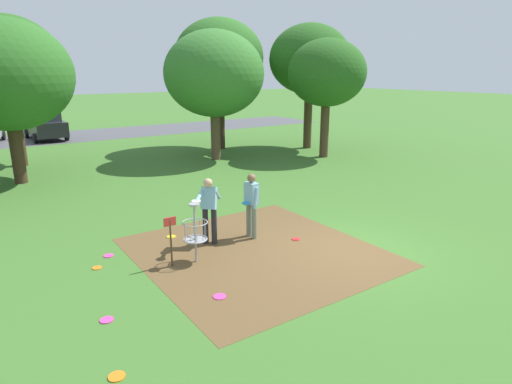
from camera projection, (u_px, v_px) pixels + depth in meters
ground_plane at (353, 250)px, 10.60m from camera, size 160.00×160.00×0.00m
dirt_tee_pad at (257, 252)px, 10.49m from camera, size 5.31×5.60×0.01m
disc_golf_basket at (192, 231)px, 9.74m from camera, size 0.98×0.58×1.39m
player_foreground_watching at (209, 207)px, 10.73m from camera, size 1.06×0.69×1.71m
player_throwing at (251, 202)px, 11.17m from camera, size 0.41×0.48×1.71m
frisbee_near_basket at (296, 239)px, 11.26m from camera, size 0.21×0.21×0.02m
frisbee_by_tee at (220, 297)px, 8.39m from camera, size 0.25×0.25×0.02m
frisbee_mid_grass at (171, 237)px, 11.43m from camera, size 0.24×0.24×0.02m
frisbee_far_left at (117, 376)px, 6.20m from camera, size 0.24×0.24×0.02m
frisbee_far_right at (107, 320)px, 7.61m from camera, size 0.24×0.24×0.02m
frisbee_scattered_a at (109, 256)px, 10.26m from camera, size 0.23×0.23×0.02m
frisbee_scattered_b at (97, 268)px, 9.62m from camera, size 0.21×0.21×0.02m
tree_near_right at (310, 60)px, 23.44m from camera, size 4.38×4.38×6.69m
tree_mid_left at (8, 61)px, 18.83m from camera, size 4.51×4.51×6.58m
tree_mid_right at (6, 75)px, 15.90m from camera, size 4.78×4.78×6.11m
tree_far_left at (219, 58)px, 23.19m from camera, size 4.76×4.76×6.95m
tree_far_center at (214, 74)px, 20.42m from camera, size 4.72×4.72×6.09m
tree_far_right at (327, 73)px, 21.04m from camera, size 3.80×3.80×5.75m
parking_lot_strip at (92, 135)px, 29.76m from camera, size 36.00×6.00×0.01m
parked_car_center_left at (45, 125)px, 27.53m from camera, size 2.14×4.28×1.84m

